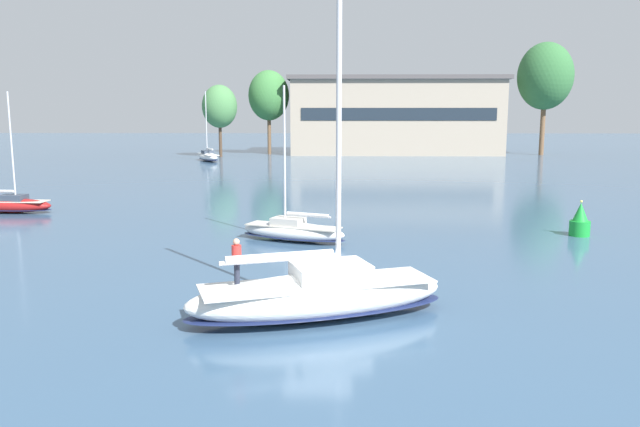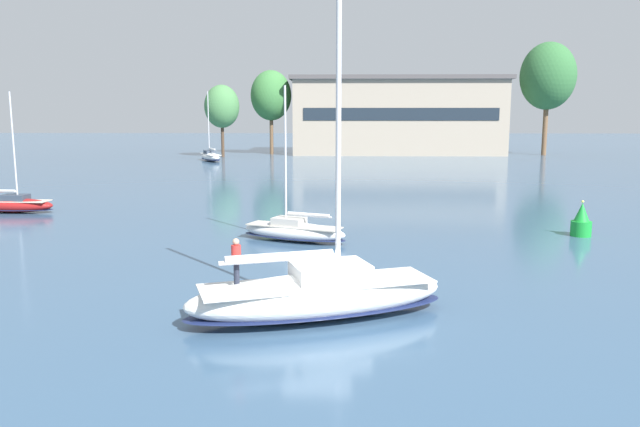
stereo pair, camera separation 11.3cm
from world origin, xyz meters
The scene contains 10 objects.
ground_plane centered at (0.00, 0.00, 0.00)m, with size 400.00×400.00×0.00m, color #385675.
waterfront_building centered at (11.24, 91.63, 6.81)m, with size 37.55×16.30×13.54m.
tree_shore_left centered at (-11.01, 88.65, 10.23)m, with size 7.10×7.10×14.61m.
tree_shore_center centered at (36.54, 87.97, 13.42)m, with size 9.31×9.31×19.17m.
tree_shore_right centered at (-18.45, 81.89, 8.29)m, with size 5.75×5.75×11.84m.
sailboat_main centered at (0.02, 0.01, 0.91)m, with size 10.06×5.75×13.33m.
sailboat_moored_mid_channel centered at (-18.81, 73.29, 0.71)m, with size 5.27×7.80×10.51m.
sailboat_moored_far_slip centered at (-1.83, 13.71, 0.61)m, with size 6.66×4.10×8.89m.
sailboat_moored_outer_mooring centered at (-23.60, 23.51, 0.60)m, with size 6.54×2.20×8.88m.
channel_buoy centered at (15.42, 15.62, 0.87)m, with size 1.21×1.21×2.18m.
Camera 1 is at (0.59, -21.78, 7.41)m, focal length 35.00 mm.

